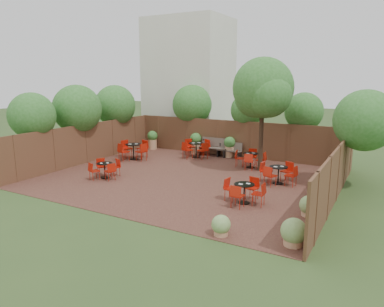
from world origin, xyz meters
The scene contains 13 objects.
ground centered at (0.00, 0.00, 0.00)m, with size 80.00×80.00×0.00m, color #354F23.
courtyard_paving centered at (0.00, 0.00, 0.01)m, with size 12.00×10.00×0.02m, color #391A17.
fence_back centered at (0.00, 5.00, 1.00)m, with size 12.00×0.08×2.00m, color #52331E.
fence_left centered at (-6.00, 0.00, 1.00)m, with size 0.08×10.00×2.00m, color #52331E.
fence_right centered at (6.00, 0.00, 1.00)m, with size 0.08×10.00×2.00m, color #52331E.
neighbour_building centered at (-4.50, 8.00, 4.00)m, with size 5.00×4.00×8.00m, color silver.
overhang_foliage centered at (-2.15, 2.54, 2.68)m, with size 15.55×10.41×2.45m.
courtyard_tree centered at (2.28, 2.71, 3.69)m, with size 2.85×2.76×5.20m.
park_bench_left centered at (-1.01, 4.63, 0.53)m, with size 1.61×0.52×0.99m.
park_bench_right centered at (-0.07, 4.62, 0.45)m, with size 1.37×0.47×0.84m.
bistro_tables centered at (-0.45, 1.33, 0.46)m, with size 9.66×7.23×0.95m.
planters centered at (-0.55, 3.78, 0.63)m, with size 11.35×4.38×1.18m.
low_shrubs centered at (5.11, -3.62, 0.35)m, with size 2.52×3.23×0.74m.
Camera 1 is at (7.50, -13.24, 4.35)m, focal length 33.90 mm.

